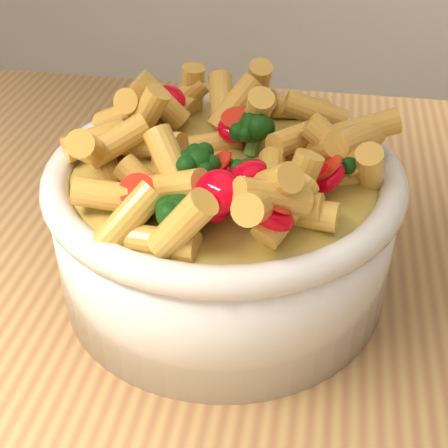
# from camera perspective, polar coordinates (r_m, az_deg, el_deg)

# --- Properties ---
(table) EXTENTS (1.20, 0.80, 0.90)m
(table) POSITION_cam_1_polar(r_m,az_deg,el_deg) (0.54, 5.86, -16.12)
(table) COLOR #AF844B
(table) RESTS_ON ground
(serving_bowl) EXTENTS (0.25, 0.25, 0.11)m
(serving_bowl) POSITION_cam_1_polar(r_m,az_deg,el_deg) (0.45, 0.00, 0.14)
(serving_bowl) COLOR white
(serving_bowl) RESTS_ON table
(pasta_salad) EXTENTS (0.20, 0.20, 0.04)m
(pasta_salad) POSITION_cam_1_polar(r_m,az_deg,el_deg) (0.42, 0.00, 7.54)
(pasta_salad) COLOR gold
(pasta_salad) RESTS_ON serving_bowl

